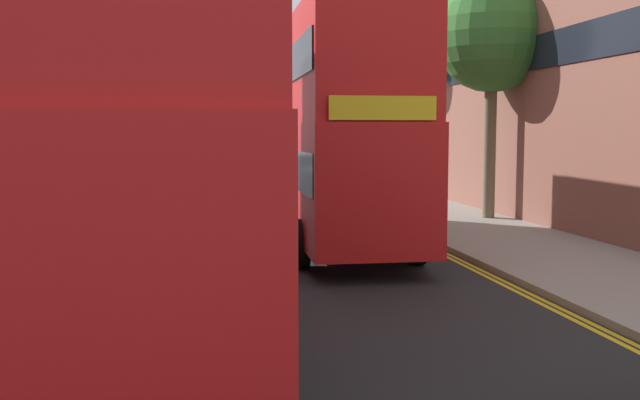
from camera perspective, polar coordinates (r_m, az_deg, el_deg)
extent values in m
cube|color=gray|center=(18.11, 16.29, -3.69)|extent=(4.00, 80.00, 0.14)
cube|color=yellow|center=(15.47, 12.52, -5.37)|extent=(0.10, 56.00, 0.01)
cube|color=yellow|center=(15.41, 11.96, -5.40)|extent=(0.10, 56.00, 0.01)
cube|color=red|center=(11.17, -13.05, -0.48)|extent=(2.93, 10.89, 2.60)
cube|color=red|center=(11.21, -13.34, 12.59)|extent=(2.87, 10.67, 2.50)
cube|color=black|center=(11.15, -13.08, 1.05)|extent=(2.94, 10.46, 0.84)
cube|color=black|center=(11.22, -13.35, 13.10)|extent=(2.93, 10.25, 0.80)
cube|color=yellow|center=(16.50, -12.85, 6.76)|extent=(2.00, 0.14, 0.44)
cylinder|color=black|center=(14.72, -17.61, -4.00)|extent=(0.34, 1.05, 1.04)
cylinder|color=black|center=(14.69, -7.84, -3.82)|extent=(0.34, 1.05, 1.04)
cylinder|color=black|center=(8.24, -22.18, -11.50)|extent=(0.34, 1.05, 1.04)
cylinder|color=black|center=(8.18, -4.32, -11.24)|extent=(0.34, 1.05, 1.04)
cube|color=red|center=(18.57, 1.02, 1.94)|extent=(2.69, 10.84, 2.60)
cube|color=red|center=(18.60, 1.03, 9.81)|extent=(2.64, 10.63, 2.50)
cube|color=black|center=(18.56, 1.02, 2.87)|extent=(2.71, 10.41, 0.84)
cube|color=black|center=(18.60, 1.03, 10.12)|extent=(2.70, 10.20, 0.80)
cube|color=yellow|center=(13.28, 4.98, 7.24)|extent=(2.00, 0.10, 0.44)
cube|color=maroon|center=(18.74, 1.04, 13.77)|extent=(2.42, 9.76, 0.10)
cylinder|color=black|center=(15.73, 7.58, -3.21)|extent=(0.32, 1.05, 1.04)
cylinder|color=black|center=(15.22, -1.51, -3.45)|extent=(0.32, 1.05, 1.04)
cylinder|color=black|center=(22.18, 2.73, -0.67)|extent=(0.32, 1.05, 1.04)
cylinder|color=black|center=(21.83, -3.71, -0.77)|extent=(0.32, 1.05, 1.04)
cylinder|color=#6B6047|center=(23.53, 13.23, 4.30)|extent=(0.39, 0.39, 4.66)
cylinder|color=#6B6047|center=(23.84, 15.14, 11.12)|extent=(0.37, 1.52, 1.11)
cylinder|color=#6B6047|center=(24.31, 12.86, 10.99)|extent=(1.44, 0.25, 1.05)
cylinder|color=#6B6047|center=(23.39, 12.33, 10.87)|extent=(0.27, 1.04, 0.77)
cylinder|color=#6B6047|center=(23.19, 13.74, 10.87)|extent=(1.02, 0.21, 0.76)
sphere|color=#33702D|center=(23.72, 13.41, 12.53)|extent=(3.55, 3.55, 3.55)
cylinder|color=#6B6047|center=(31.60, 5.71, 5.33)|extent=(0.29, 0.29, 5.41)
cylinder|color=#6B6047|center=(31.92, 6.82, 10.94)|extent=(0.13, 1.25, 0.93)
cylinder|color=#6B6047|center=(32.47, 5.43, 11.03)|extent=(1.53, 0.15, 1.12)
cylinder|color=#6B6047|center=(31.62, 4.40, 11.21)|extent=(0.24, 1.56, 1.14)
cylinder|color=#6B6047|center=(31.17, 6.46, 11.21)|extent=(1.42, 0.52, 1.06)
sphere|color=#33702D|center=(31.80, 5.77, 11.82)|extent=(2.97, 2.97, 2.97)
cube|color=black|center=(22.23, 17.04, 11.14)|extent=(0.04, 24.64, 1.00)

